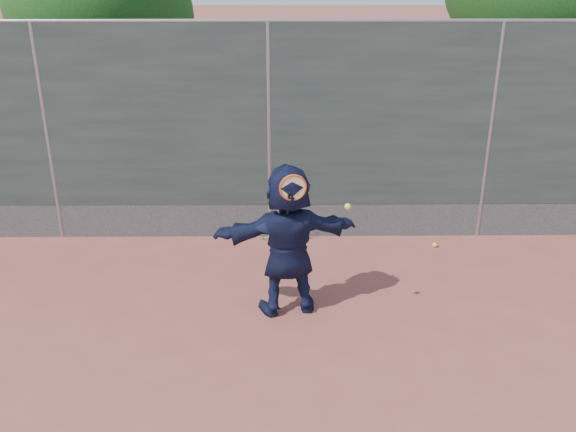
{
  "coord_description": "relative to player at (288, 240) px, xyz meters",
  "views": [
    {
      "loc": [
        0.19,
        -4.92,
        3.93
      ],
      "look_at": [
        0.24,
        1.49,
        1.17
      ],
      "focal_mm": 40.0,
      "sensor_mm": 36.0,
      "label": 1
    }
  ],
  "objects": [
    {
      "name": "ground",
      "position": [
        -0.24,
        -1.49,
        -0.88
      ],
      "size": [
        80.0,
        80.0,
        0.0
      ],
      "primitive_type": "plane",
      "color": "#9E4C42",
      "rests_on": "ground"
    },
    {
      "name": "player",
      "position": [
        0.0,
        0.0,
        0.0
      ],
      "size": [
        1.7,
        0.82,
        1.76
      ],
      "primitive_type": "imported",
      "rotation": [
        0.0,
        0.0,
        3.33
      ],
      "color": "#151A3A",
      "rests_on": "ground"
    },
    {
      "name": "ball_ground",
      "position": [
        2.06,
        1.61,
        -0.85
      ],
      "size": [
        0.07,
        0.07,
        0.07
      ],
      "primitive_type": "sphere",
      "color": "#ECF436",
      "rests_on": "ground"
    },
    {
      "name": "fence",
      "position": [
        -0.24,
        2.01,
        0.7
      ],
      "size": [
        20.0,
        0.06,
        3.03
      ],
      "color": "#38423D",
      "rests_on": "ground"
    },
    {
      "name": "swing_action",
      "position": [
        0.1,
        -0.2,
        0.66
      ],
      "size": [
        0.75,
        0.17,
        0.51
      ],
      "color": "#E15015",
      "rests_on": "ground"
    },
    {
      "name": "tree_left",
      "position": [
        -3.09,
        5.06,
        2.06
      ],
      "size": [
        3.15,
        3.0,
        4.53
      ],
      "color": "#382314",
      "rests_on": "ground"
    },
    {
      "name": "weed_clump",
      "position": [
        0.05,
        1.89,
        -0.75
      ],
      "size": [
        0.68,
        0.07,
        0.3
      ],
      "color": "#387226",
      "rests_on": "ground"
    }
  ]
}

